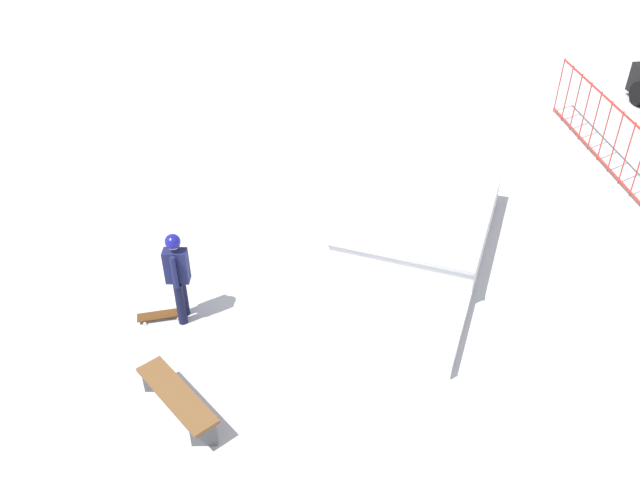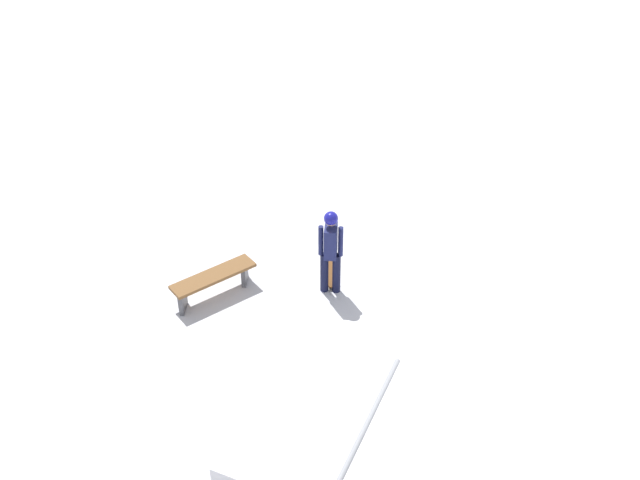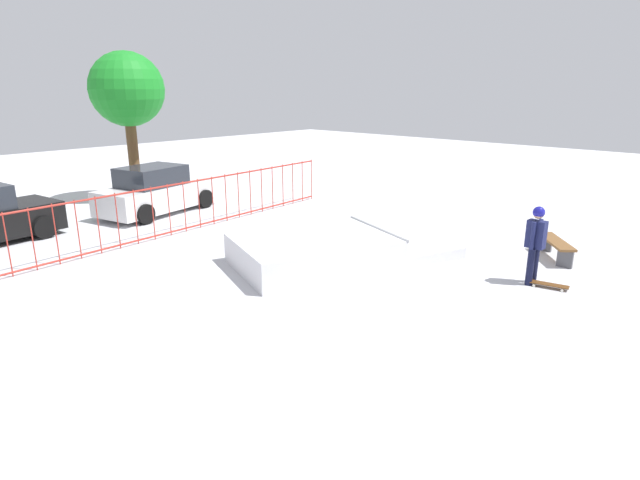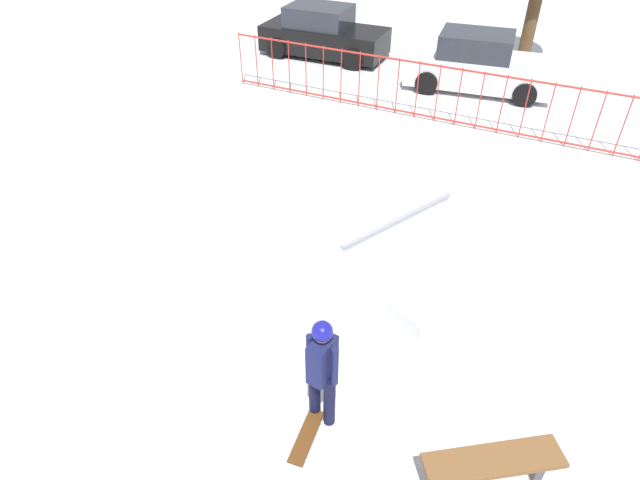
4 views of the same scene
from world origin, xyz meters
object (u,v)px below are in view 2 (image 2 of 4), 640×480
(skate_ramp, at_px, (458,471))
(park_bench, at_px, (214,280))
(skater, at_px, (331,246))
(skateboard, at_px, (331,274))

(skate_ramp, xyz_separation_m, park_bench, (4.00, -3.90, 0.04))
(skater, xyz_separation_m, park_bench, (2.10, 0.25, -0.65))
(skater, bearing_deg, park_bench, -80.95)
(park_bench, bearing_deg, skate_ramp, 135.71)
(skater, distance_m, park_bench, 2.21)
(skate_ramp, xyz_separation_m, skateboard, (1.91, -4.54, -0.24))
(skate_ramp, distance_m, skateboard, 4.93)
(skateboard, bearing_deg, skater, -10.67)
(skateboard, xyz_separation_m, park_bench, (2.10, 0.64, 0.28))
(skater, bearing_deg, skate_ramp, 26.83)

